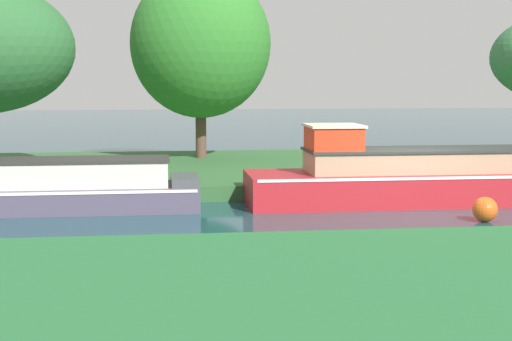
{
  "coord_description": "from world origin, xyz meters",
  "views": [
    {
      "loc": [
        -6.03,
        -17.98,
        3.2
      ],
      "look_at": [
        -3.6,
        1.2,
        0.9
      ],
      "focal_mm": 55.45,
      "sensor_mm": 36.0,
      "label": 1
    }
  ],
  "objects_px": {
    "slate_narrowboat": "(61,189)",
    "mooring_post_near": "(134,172)",
    "willow_tree_centre": "(201,44)",
    "red_barge": "(444,177)",
    "channel_buoy": "(485,209)"
  },
  "relations": [
    {
      "from": "red_barge",
      "to": "mooring_post_near",
      "type": "relative_size",
      "value": 13.31
    },
    {
      "from": "slate_narrowboat",
      "to": "willow_tree_centre",
      "type": "bearing_deg",
      "value": 64.3
    },
    {
      "from": "red_barge",
      "to": "willow_tree_centre",
      "type": "xyz_separation_m",
      "value": [
        -5.72,
        7.96,
        3.65
      ]
    },
    {
      "from": "slate_narrowboat",
      "to": "channel_buoy",
      "type": "relative_size",
      "value": 12.49
    },
    {
      "from": "red_barge",
      "to": "channel_buoy",
      "type": "bearing_deg",
      "value": -90.99
    },
    {
      "from": "red_barge",
      "to": "channel_buoy",
      "type": "height_order",
      "value": "red_barge"
    },
    {
      "from": "slate_narrowboat",
      "to": "channel_buoy",
      "type": "distance_m",
      "value": 9.88
    },
    {
      "from": "willow_tree_centre",
      "to": "channel_buoy",
      "type": "relative_size",
      "value": 11.6
    },
    {
      "from": "willow_tree_centre",
      "to": "channel_buoy",
      "type": "distance_m",
      "value": 12.72
    },
    {
      "from": "willow_tree_centre",
      "to": "slate_narrowboat",
      "type": "bearing_deg",
      "value": -115.7
    },
    {
      "from": "willow_tree_centre",
      "to": "red_barge",
      "type": "bearing_deg",
      "value": -54.3
    },
    {
      "from": "mooring_post_near",
      "to": "channel_buoy",
      "type": "height_order",
      "value": "mooring_post_near"
    },
    {
      "from": "slate_narrowboat",
      "to": "mooring_post_near",
      "type": "xyz_separation_m",
      "value": [
        1.7,
        1.14,
        0.25
      ]
    },
    {
      "from": "slate_narrowboat",
      "to": "willow_tree_centre",
      "type": "relative_size",
      "value": 1.08
    },
    {
      "from": "mooring_post_near",
      "to": "slate_narrowboat",
      "type": "bearing_deg",
      "value": -146.04
    }
  ]
}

